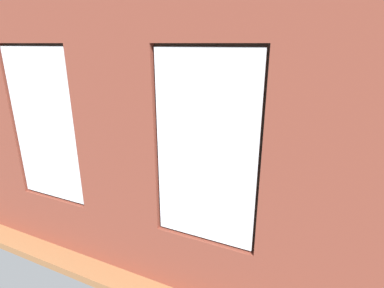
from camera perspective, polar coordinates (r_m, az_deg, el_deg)
The scene contains 18 objects.
ground_plane at distance 6.04m, azimuth 2.49°, elevation -7.85°, with size 7.27×5.89×0.10m, color #99663D.
brick_wall_with_windows at distance 3.34m, azimuth -14.09°, elevation 0.19°, with size 6.67×0.30×3.27m.
white_wall_right at distance 7.23m, azimuth -23.16°, elevation 9.18°, with size 0.10×4.89×3.27m, color silver.
couch_by_window at distance 4.47m, azimuth -9.89°, elevation -12.79°, with size 1.88×0.87×0.80m.
couch_left at distance 5.72m, azimuth 28.81°, elevation -7.67°, with size 0.89×1.81×0.80m.
coffee_table at distance 6.21m, azimuth 0.55°, elevation -2.74°, with size 1.38×0.73×0.43m.
cup_ceramic at distance 6.03m, azimuth 1.02°, elevation -2.30°, with size 0.09×0.09×0.10m, color silver.
candle_jar at distance 6.17m, azimuth 0.56°, elevation -1.78°, with size 0.08×0.08×0.11m, color #B7333D.
remote_black at distance 6.26m, azimuth -3.31°, elevation -1.94°, with size 0.05×0.17×0.02m, color black.
remote_silver at distance 6.16m, azimuth 4.27°, elevation -2.31°, with size 0.05×0.17×0.02m, color #B2B2B7.
media_console at distance 7.56m, azimuth -18.52°, elevation -0.59°, with size 0.94×0.42×0.56m, color black.
tv_flatscreen at distance 7.39m, azimuth -18.97°, elevation 3.78°, with size 0.90×0.20×0.63m.
papasan_chair at distance 7.47m, azimuth 3.49°, elevation 1.57°, with size 1.16×1.16×0.71m.
potted_plant_between_couches at distance 3.82m, azimuth 8.23°, elevation -13.01°, with size 0.89×0.81×1.26m.
potted_plant_foreground_right at distance 8.62m, azimuth -9.29°, elevation 4.39°, with size 0.86×0.89×1.07m.
potted_plant_beside_window_right at distance 5.93m, azimuth -30.89°, elevation -3.41°, with size 0.94×0.87×1.40m.
potted_plant_by_left_couch at distance 6.91m, azimuth 25.12°, elevation -1.82°, with size 0.34×0.34×0.63m.
potted_plant_corner_near_left at distance 7.21m, azimuth 30.12°, elevation 1.86°, with size 1.19×1.07×1.55m.
Camera 1 is at (-2.02, 5.01, 2.64)m, focal length 28.00 mm.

